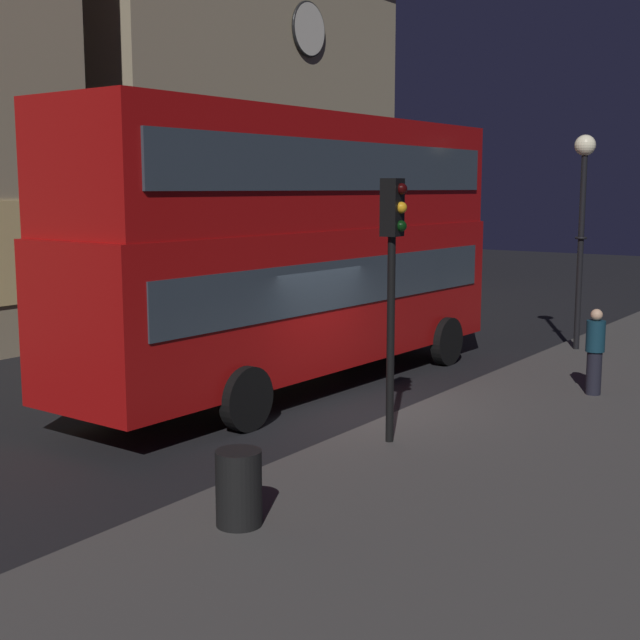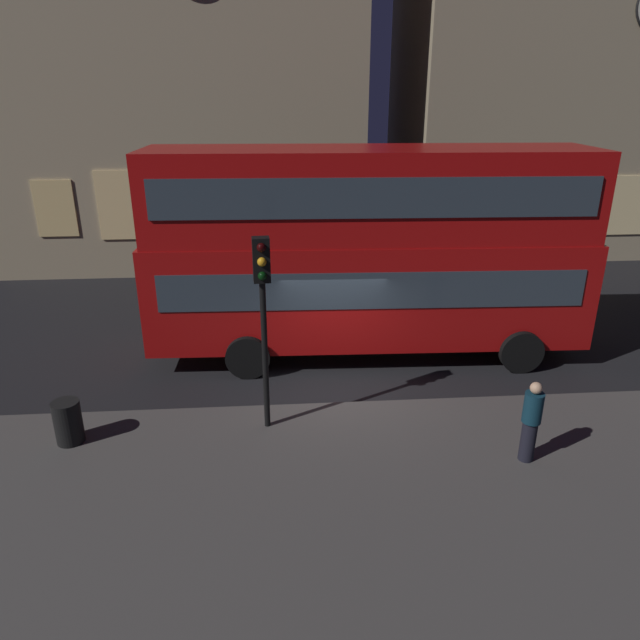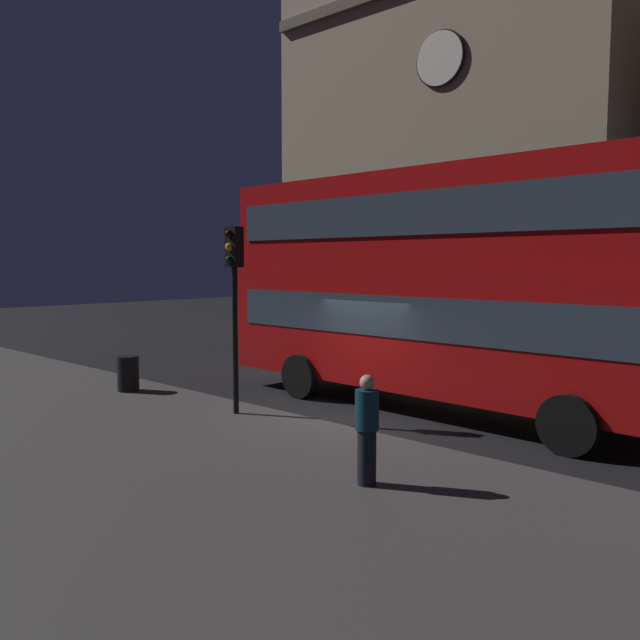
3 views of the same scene
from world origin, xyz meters
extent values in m
plane|color=black|center=(0.00, 0.00, 0.00)|extent=(80.00, 80.00, 0.00)
cube|color=#423F3D|center=(0.00, -5.14, 0.06)|extent=(44.00, 8.38, 0.12)
cube|color=tan|center=(-4.79, 13.10, 7.57)|extent=(13.70, 7.78, 15.15)
cube|color=#E5C67F|center=(-9.18, 9.18, 2.66)|extent=(1.40, 0.06, 2.02)
cube|color=#F2D18C|center=(-6.99, 9.18, 2.74)|extent=(1.40, 0.06, 2.48)
cube|color=#E5C67F|center=(-4.79, 9.18, 2.62)|extent=(1.40, 0.06, 2.25)
cube|color=#F2D18C|center=(-2.60, 9.18, 2.44)|extent=(1.40, 0.06, 2.50)
cube|color=#E5C67F|center=(-0.41, 9.18, 2.47)|extent=(1.40, 0.06, 2.42)
cube|color=tan|center=(11.50, 13.87, 7.28)|extent=(14.21, 7.70, 14.57)
cube|color=#E5C67F|center=(7.23, 9.99, 2.58)|extent=(1.82, 0.06, 2.20)
cube|color=#F9E09E|center=(10.07, 9.99, 2.37)|extent=(1.82, 0.06, 2.18)
cube|color=#F9E09E|center=(12.92, 9.99, 2.31)|extent=(1.82, 0.06, 2.35)
cube|color=#9E0C0C|center=(0.99, 1.85, 1.87)|extent=(11.11, 2.82, 2.65)
cube|color=#9E0C0C|center=(0.99, 1.85, 4.27)|extent=(10.89, 2.77, 2.15)
cube|color=#2D3842|center=(0.99, 1.85, 2.20)|extent=(10.23, 2.86, 0.90)
cube|color=#2D3842|center=(0.99, 1.85, 4.37)|extent=(10.23, 2.86, 0.90)
cube|color=#F2D84C|center=(6.45, 1.69, 4.86)|extent=(0.13, 1.49, 0.44)
sphere|color=white|center=(6.55, 2.49, 0.89)|extent=(0.24, 0.24, 0.24)
sphere|color=white|center=(6.50, 0.88, 0.89)|extent=(0.24, 0.24, 0.24)
cylinder|color=black|center=(4.78, 3.03, 0.54)|extent=(1.09, 0.27, 1.09)
cylinder|color=black|center=(4.70, 0.45, 0.54)|extent=(1.09, 0.27, 1.09)
cylinder|color=black|center=(-2.00, 3.24, 0.54)|extent=(1.09, 0.27, 1.09)
cylinder|color=black|center=(-2.08, 0.65, 0.54)|extent=(1.09, 0.27, 1.09)
cylinder|color=black|center=(-1.59, -1.78, 1.69)|extent=(0.12, 0.12, 3.14)
cube|color=black|center=(-1.59, -1.78, 3.68)|extent=(0.34, 0.28, 0.85)
sphere|color=black|center=(-1.58, -1.93, 3.95)|extent=(0.17, 0.17, 0.17)
sphere|color=orange|center=(-1.58, -1.93, 3.68)|extent=(0.17, 0.17, 0.17)
sphere|color=black|center=(-1.58, -1.93, 3.41)|extent=(0.17, 0.17, 0.17)
cylinder|color=black|center=(3.28, -3.35, 0.53)|extent=(0.28, 0.28, 0.82)
cylinder|color=#0F2D3D|center=(3.28, -3.35, 1.23)|extent=(0.35, 0.35, 0.58)
sphere|color=tan|center=(3.28, -3.35, 1.64)|extent=(0.22, 0.22, 0.22)
cylinder|color=black|center=(-5.48, -2.07, 0.56)|extent=(0.54, 0.54, 0.88)
camera|label=1|loc=(-12.79, -8.35, 3.97)|focal=48.96mm
camera|label=2|loc=(-1.30, -12.23, 6.62)|focal=32.55mm
camera|label=3|loc=(9.08, -10.56, 3.37)|focal=36.34mm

